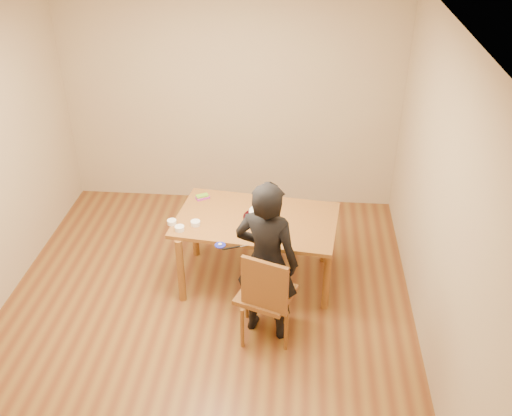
# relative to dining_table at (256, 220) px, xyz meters

# --- Properties ---
(room_shell) EXTENTS (4.00, 4.50, 2.70)m
(room_shell) POSITION_rel_dining_table_xyz_m (-0.45, -0.25, 0.62)
(room_shell) COLOR brown
(room_shell) RESTS_ON ground
(dining_table) EXTENTS (1.65, 1.10, 0.04)m
(dining_table) POSITION_rel_dining_table_xyz_m (0.00, 0.00, 0.00)
(dining_table) COLOR brown
(dining_table) RESTS_ON floor
(dining_chair) EXTENTS (0.58, 0.58, 0.04)m
(dining_chair) POSITION_rel_dining_table_xyz_m (0.15, -0.78, -0.28)
(dining_chair) COLOR brown
(dining_chair) RESTS_ON floor
(cake_plate) EXTENTS (0.32, 0.32, 0.02)m
(cake_plate) POSITION_rel_dining_table_xyz_m (0.03, 0.00, 0.03)
(cake_plate) COLOR red
(cake_plate) RESTS_ON dining_table
(cake) EXTENTS (0.20, 0.20, 0.07)m
(cake) POSITION_rel_dining_table_xyz_m (0.03, 0.00, 0.08)
(cake) COLOR white
(cake) RESTS_ON cake_plate
(frosting_dome) EXTENTS (0.20, 0.20, 0.03)m
(frosting_dome) POSITION_rel_dining_table_xyz_m (0.03, 0.00, 0.12)
(frosting_dome) COLOR white
(frosting_dome) RESTS_ON cake
(frosting_tub) EXTENTS (0.09, 0.09, 0.08)m
(frosting_tub) POSITION_rel_dining_table_xyz_m (0.05, -0.29, 0.06)
(frosting_tub) COLOR white
(frosting_tub) RESTS_ON dining_table
(frosting_lid) EXTENTS (0.10, 0.10, 0.01)m
(frosting_lid) POSITION_rel_dining_table_xyz_m (-0.29, -0.48, 0.02)
(frosting_lid) COLOR #181D9C
(frosting_lid) RESTS_ON dining_table
(frosting_dollop) EXTENTS (0.04, 0.04, 0.02)m
(frosting_dollop) POSITION_rel_dining_table_xyz_m (-0.29, -0.48, 0.04)
(frosting_dollop) COLOR white
(frosting_dollop) RESTS_ON frosting_lid
(ramekin_green) EXTENTS (0.09, 0.09, 0.04)m
(ramekin_green) POSITION_rel_dining_table_xyz_m (-0.71, -0.27, 0.04)
(ramekin_green) COLOR white
(ramekin_green) RESTS_ON dining_table
(ramekin_yellow) EXTENTS (0.09, 0.09, 0.04)m
(ramekin_yellow) POSITION_rel_dining_table_xyz_m (-0.57, -0.17, 0.04)
(ramekin_yellow) COLOR white
(ramekin_yellow) RESTS_ON dining_table
(ramekin_multi) EXTENTS (0.09, 0.09, 0.04)m
(ramekin_multi) POSITION_rel_dining_table_xyz_m (-0.80, -0.17, 0.04)
(ramekin_multi) COLOR white
(ramekin_multi) RESTS_ON dining_table
(candy_box_pink) EXTENTS (0.15, 0.13, 0.02)m
(candy_box_pink) POSITION_rel_dining_table_xyz_m (-0.59, 0.34, 0.03)
(candy_box_pink) COLOR #D131A6
(candy_box_pink) RESTS_ON dining_table
(candy_box_green) EXTENTS (0.14, 0.12, 0.02)m
(candy_box_green) POSITION_rel_dining_table_xyz_m (-0.59, 0.34, 0.05)
(candy_box_green) COLOR green
(candy_box_green) RESTS_ON candy_box_pink
(spatula) EXTENTS (0.16, 0.08, 0.01)m
(spatula) POSITION_rel_dining_table_xyz_m (-0.19, -0.52, 0.02)
(spatula) COLOR black
(spatula) RESTS_ON dining_table
(person) EXTENTS (0.65, 0.51, 1.56)m
(person) POSITION_rel_dining_table_xyz_m (0.15, -0.73, 0.05)
(person) COLOR black
(person) RESTS_ON floor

